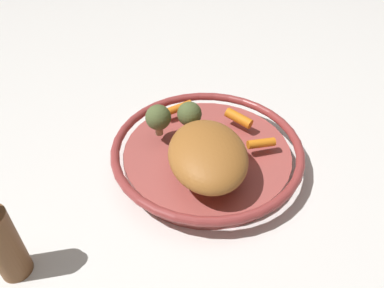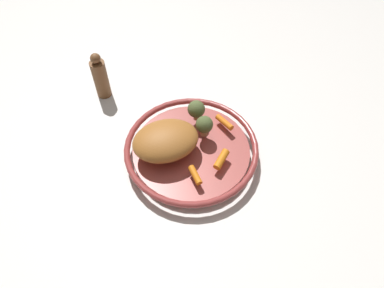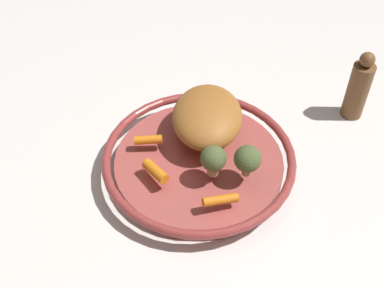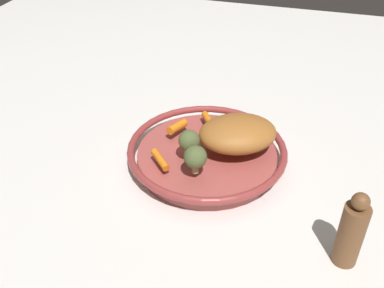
{
  "view_description": "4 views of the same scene",
  "coord_description": "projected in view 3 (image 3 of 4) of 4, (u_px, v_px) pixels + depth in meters",
  "views": [
    {
      "loc": [
        -0.48,
        -0.13,
        0.48
      ],
      "look_at": [
        -0.03,
        0.02,
        0.06
      ],
      "focal_mm": 34.42,
      "sensor_mm": 36.0,
      "label": 1
    },
    {
      "loc": [
        0.08,
        -0.56,
        0.79
      ],
      "look_at": [
        0.01,
        -0.02,
        0.09
      ],
      "focal_mm": 34.05,
      "sensor_mm": 36.0,
      "label": 2
    },
    {
      "loc": [
        0.52,
        0.29,
        0.68
      ],
      "look_at": [
        -0.0,
        -0.02,
        0.06
      ],
      "focal_mm": 45.78,
      "sensor_mm": 36.0,
      "label": 3
    },
    {
      "loc": [
        -0.18,
        0.74,
        0.61
      ],
      "look_at": [
        0.03,
        0.03,
        0.06
      ],
      "focal_mm": 41.06,
      "sensor_mm": 36.0,
      "label": 4
    }
  ],
  "objects": [
    {
      "name": "broccoli_floret_mid",
      "position": [
        248.0,
        159.0,
        0.81
      ],
      "size": [
        0.05,
        0.05,
        0.06
      ],
      "color": "tan",
      "rests_on": "serving_bowl"
    },
    {
      "name": "broccoli_floret_edge",
      "position": [
        213.0,
        159.0,
        0.81
      ],
      "size": [
        0.04,
        0.04,
        0.06
      ],
      "color": "tan",
      "rests_on": "serving_bowl"
    },
    {
      "name": "ground_plane",
      "position": [
        199.0,
        171.0,
        0.9
      ],
      "size": [
        2.19,
        2.19,
        0.0
      ],
      "primitive_type": "plane",
      "color": "silver"
    },
    {
      "name": "baby_carrot_right",
      "position": [
        148.0,
        140.0,
        0.88
      ],
      "size": [
        0.04,
        0.05,
        0.02
      ],
      "primitive_type": "cylinder",
      "rotation": [
        1.52,
        0.0,
        3.7
      ],
      "color": "orange",
      "rests_on": "serving_bowl"
    },
    {
      "name": "baby_carrot_back",
      "position": [
        220.0,
        200.0,
        0.79
      ],
      "size": [
        0.05,
        0.05,
        0.02
      ],
      "primitive_type": "cylinder",
      "rotation": [
        1.48,
        0.0,
        0.78
      ],
      "color": "orange",
      "rests_on": "serving_bowl"
    },
    {
      "name": "serving_bowl",
      "position": [
        199.0,
        162.0,
        0.88
      ],
      "size": [
        0.35,
        0.35,
        0.05
      ],
      "color": "#A84C47",
      "rests_on": "ground_plane"
    },
    {
      "name": "roast_chicken_piece",
      "position": [
        207.0,
        116.0,
        0.89
      ],
      "size": [
        0.21,
        0.19,
        0.06
      ],
      "primitive_type": "ellipsoid",
      "rotation": [
        0.0,
        0.0,
        3.61
      ],
      "color": "#A4632A",
      "rests_on": "serving_bowl"
    },
    {
      "name": "baby_carrot_center",
      "position": [
        156.0,
        171.0,
        0.83
      ],
      "size": [
        0.04,
        0.06,
        0.02
      ],
      "primitive_type": "cylinder",
      "rotation": [
        1.66,
        0.0,
        5.92
      ],
      "color": "orange",
      "rests_on": "serving_bowl"
    },
    {
      "name": "pepper_mill",
      "position": [
        358.0,
        88.0,
        0.96
      ],
      "size": [
        0.04,
        0.04,
        0.15
      ],
      "color": "brown",
      "rests_on": "ground_plane"
    }
  ]
}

